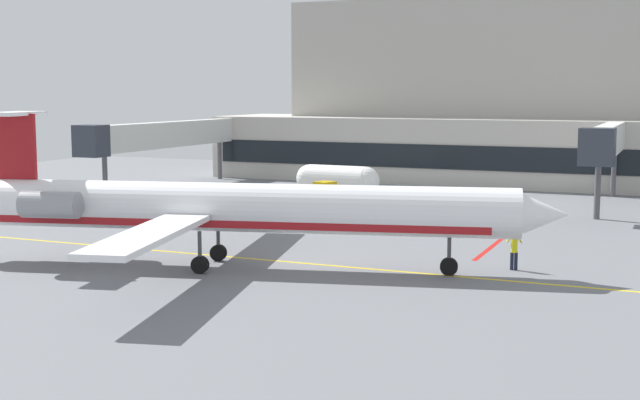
{
  "coord_description": "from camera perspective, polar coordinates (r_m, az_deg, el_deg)",
  "views": [
    {
      "loc": [
        18.25,
        -40.34,
        9.19
      ],
      "look_at": [
        -0.95,
        4.49,
        3.0
      ],
      "focal_mm": 48.16,
      "sensor_mm": 36.0,
      "label": 1
    }
  ],
  "objects": [
    {
      "name": "marshaller",
      "position": [
        45.48,
        12.78,
        -3.27
      ],
      "size": [
        0.83,
        0.34,
        2.02
      ],
      "color": "#191E33",
      "rests_on": "ground"
    },
    {
      "name": "jet_bridge_east",
      "position": [
        81.61,
        -10.61,
        4.22
      ],
      "size": [
        2.4,
        23.65,
        6.44
      ],
      "color": "silver",
      "rests_on": "ground"
    },
    {
      "name": "ground",
      "position": [
        45.23,
        -1.14,
        -4.56
      ],
      "size": [
        120.0,
        120.0,
        0.11
      ],
      "color": "slate"
    },
    {
      "name": "fuel_tank",
      "position": [
        74.92,
        1.16,
        1.38
      ],
      "size": [
        7.81,
        2.73,
        2.78
      ],
      "color": "white",
      "rests_on": "ground"
    },
    {
      "name": "regional_jet",
      "position": [
        44.89,
        -6.32,
        -0.52
      ],
      "size": [
        33.68,
        24.65,
        8.1
      ],
      "color": "white",
      "rests_on": "ground"
    },
    {
      "name": "terminal_building",
      "position": [
        89.27,
        12.22,
        5.84
      ],
      "size": [
        65.48,
        13.29,
        18.64
      ],
      "color": "#B7B2A8",
      "rests_on": "ground"
    },
    {
      "name": "safety_cone_alpha",
      "position": [
        52.02,
        -14.04,
        -2.88
      ],
      "size": [
        0.47,
        0.47,
        0.55
      ],
      "color": "orange",
      "rests_on": "ground"
    },
    {
      "name": "safety_cone_bravo",
      "position": [
        48.66,
        -13.48,
        -3.56
      ],
      "size": [
        0.47,
        0.47,
        0.55
      ],
      "color": "orange",
      "rests_on": "ground"
    },
    {
      "name": "baggage_tug",
      "position": [
        62.29,
        9.59,
        -0.49
      ],
      "size": [
        4.17,
        3.14,
        2.01
      ],
      "color": "silver",
      "rests_on": "ground"
    },
    {
      "name": "jet_bridge_west",
      "position": [
        70.63,
        18.51,
        3.67
      ],
      "size": [
        2.4,
        18.66,
        6.66
      ],
      "color": "silver",
      "rests_on": "ground"
    },
    {
      "name": "pushback_tractor",
      "position": [
        67.14,
        -0.05,
        0.22
      ],
      "size": [
        3.58,
        2.66,
        2.23
      ],
      "color": "#E5B20C",
      "rests_on": "ground"
    }
  ]
}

